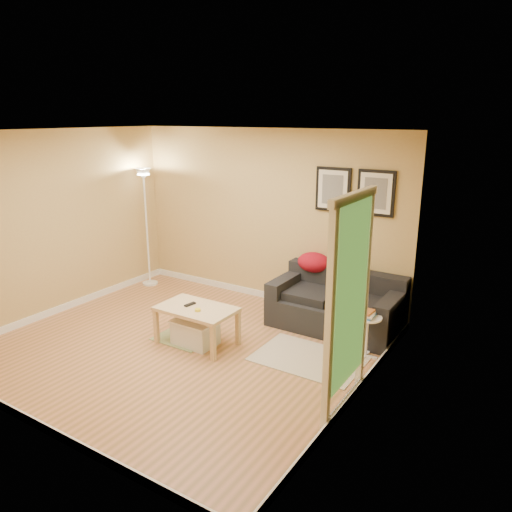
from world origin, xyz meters
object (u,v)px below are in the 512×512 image
object	(u,v)px
sofa	(336,302)
floor_lamp	(147,231)
book_stack	(366,314)
side_table	(366,337)
coffee_table	(197,325)
storage_bin	(195,332)

from	to	relation	value
sofa	floor_lamp	bearing A→B (deg)	-179.54
sofa	floor_lamp	distance (m)	3.43
book_stack	floor_lamp	bearing A→B (deg)	-170.76
side_table	floor_lamp	size ratio (longest dim) A/B	0.26
coffee_table	storage_bin	size ratio (longest dim) A/B	1.81
storage_bin	book_stack	world-z (taller)	book_stack
storage_bin	side_table	distance (m)	2.09
coffee_table	storage_bin	distance (m)	0.08
book_stack	floor_lamp	world-z (taller)	floor_lamp
storage_bin	book_stack	size ratio (longest dim) A/B	2.30
sofa	book_stack	size ratio (longest dim) A/B	7.33
storage_bin	floor_lamp	size ratio (longest dim) A/B	0.27
storage_bin	side_table	size ratio (longest dim) A/B	1.05
side_table	book_stack	size ratio (longest dim) A/B	2.20
floor_lamp	side_table	bearing A→B (deg)	-7.57
coffee_table	book_stack	xyz separation A→B (m)	(1.90, 0.79, 0.31)
storage_bin	floor_lamp	xyz separation A→B (m)	(-2.10, 1.36, 0.77)
sofa	floor_lamp	size ratio (longest dim) A/B	0.86
side_table	book_stack	distance (m)	0.29
storage_bin	side_table	xyz separation A→B (m)	(1.92, 0.83, 0.09)
side_table	floor_lamp	distance (m)	4.11
floor_lamp	storage_bin	bearing A→B (deg)	-32.98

